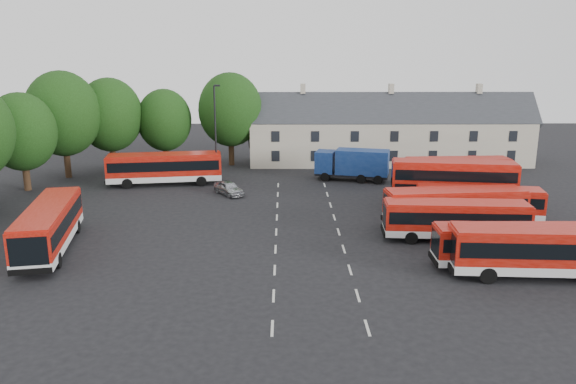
# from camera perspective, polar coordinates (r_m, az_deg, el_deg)

# --- Properties ---
(ground) EXTENTS (140.00, 140.00, 0.00)m
(ground) POSITION_cam_1_polar(r_m,az_deg,el_deg) (43.14, -1.24, -4.92)
(ground) COLOR black
(ground) RESTS_ON ground
(lane_markings) EXTENTS (5.15, 33.80, 0.01)m
(lane_markings) POSITION_cam_1_polar(r_m,az_deg,el_deg) (45.07, 1.99, -4.07)
(lane_markings) COLOR beige
(lane_markings) RESTS_ON ground
(treeline) EXTENTS (29.92, 32.59, 12.01)m
(treeline) POSITION_cam_1_polar(r_m,az_deg,el_deg) (64.23, -19.99, 6.72)
(treeline) COLOR black
(treeline) RESTS_ON ground
(terrace_houses) EXTENTS (35.70, 7.13, 10.06)m
(terrace_houses) POSITION_cam_1_polar(r_m,az_deg,el_deg) (72.73, 10.24, 5.89)
(terrace_houses) COLOR beige
(terrace_houses) RESTS_ON ground
(bus_row_a) EXTENTS (11.85, 3.44, 3.31)m
(bus_row_a) POSITION_cam_1_polar(r_m,az_deg,el_deg) (39.21, 24.64, -5.19)
(bus_row_a) COLOR silver
(bus_row_a) RESTS_ON ground
(bus_row_b) EXTENTS (10.41, 2.51, 2.94)m
(bus_row_b) POSITION_cam_1_polar(r_m,az_deg,el_deg) (40.11, 21.95, -4.84)
(bus_row_b) COLOR silver
(bus_row_b) RESTS_ON ground
(bus_row_c) EXTENTS (10.91, 3.21, 3.05)m
(bus_row_c) POSITION_cam_1_polar(r_m,az_deg,el_deg) (44.45, 16.69, -2.48)
(bus_row_c) COLOR silver
(bus_row_c) RESTS_ON ground
(bus_row_d) EXTENTS (11.56, 3.64, 3.21)m
(bus_row_d) POSITION_cam_1_polar(r_m,az_deg,el_deg) (47.64, 16.61, -1.24)
(bus_row_d) COLOR silver
(bus_row_d) RESTS_ON ground
(bus_row_e) EXTENTS (10.53, 3.86, 2.91)m
(bus_row_e) POSITION_cam_1_polar(r_m,az_deg,el_deg) (50.16, 18.82, -0.86)
(bus_row_e) COLOR silver
(bus_row_e) RESTS_ON ground
(bus_dd_south) EXTENTS (11.17, 3.98, 4.48)m
(bus_dd_south) POSITION_cam_1_polar(r_m,az_deg,el_deg) (52.83, 16.42, 0.97)
(bus_dd_south) COLOR silver
(bus_dd_south) RESTS_ON ground
(bus_dd_north) EXTENTS (10.04, 2.85, 4.07)m
(bus_dd_north) POSITION_cam_1_polar(r_m,az_deg,el_deg) (56.75, 16.80, 1.59)
(bus_dd_north) COLOR silver
(bus_dd_north) RESTS_ON ground
(bus_west) EXTENTS (4.73, 12.04, 3.32)m
(bus_west) POSITION_cam_1_polar(r_m,az_deg,el_deg) (43.99, -23.12, -2.99)
(bus_west) COLOR silver
(bus_west) RESTS_ON ground
(bus_north) EXTENTS (12.27, 4.43, 3.39)m
(bus_north) POSITION_cam_1_polar(r_m,az_deg,el_deg) (61.63, -12.43, 2.57)
(bus_north) COLOR silver
(bus_north) RESTS_ON ground
(box_truck) EXTENTS (8.36, 4.45, 3.50)m
(box_truck) POSITION_cam_1_polar(r_m,az_deg,el_deg) (62.56, 6.63, 2.92)
(box_truck) COLOR black
(box_truck) RESTS_ON ground
(silver_car) EXTENTS (3.68, 4.24, 1.38)m
(silver_car) POSITION_cam_1_polar(r_m,az_deg,el_deg) (56.62, -6.04, 0.41)
(silver_car) COLOR #A6A9AE
(silver_car) RESTS_ON ground
(lamppost) EXTENTS (0.74, 0.33, 10.61)m
(lamppost) POSITION_cam_1_polar(r_m,az_deg,el_deg) (60.91, -7.36, 6.12)
(lamppost) COLOR black
(lamppost) RESTS_ON ground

